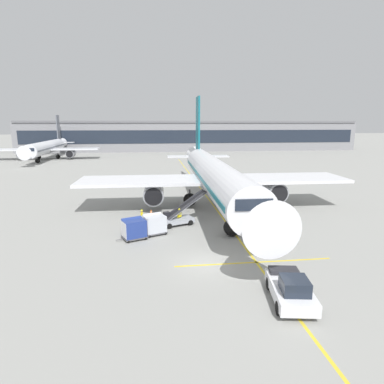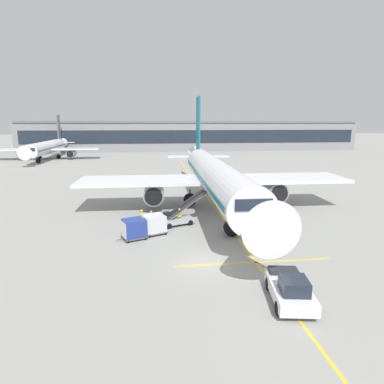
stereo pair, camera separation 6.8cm
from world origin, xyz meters
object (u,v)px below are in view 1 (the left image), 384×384
pushback_tug (291,289)px  ground_crew_by_carts (142,217)px  distant_airplane (47,148)px  baggage_cart_lead (154,224)px  safety_cone_engine_keepout (151,212)px  belt_loader (179,216)px  parked_airplane (214,176)px  baggage_cart_second (134,228)px  ground_crew_marshaller (156,223)px  ground_crew_by_loader (179,215)px

pushback_tug → ground_crew_by_carts: pushback_tug is taller
distant_airplane → baggage_cart_lead: bearing=-66.2°
safety_cone_engine_keepout → belt_loader: bearing=-54.4°
parked_airplane → pushback_tug: (0.35, -21.95, -3.11)m
parked_airplane → ground_crew_by_carts: (-8.60, -6.57, -2.94)m
baggage_cart_second → pushback_tug: baggage_cart_second is taller
parked_airplane → belt_loader: (-4.89, -6.57, -3.02)m
parked_airplane → distant_airplane: 70.09m
parked_airplane → belt_loader: 8.73m
belt_loader → ground_crew_marshaller: 3.35m
pushback_tug → ground_crew_by_carts: (-8.95, 15.38, 0.17)m
belt_loader → baggage_cart_second: (-4.33, -3.65, 0.08)m
belt_loader → ground_crew_marshaller: (-2.31, -2.42, 0.08)m
baggage_cart_lead → ground_crew_by_carts: size_ratio=1.61×
belt_loader → distant_airplane: 73.46m
ground_crew_marshaller → baggage_cart_second: bearing=-148.7°
baggage_cart_second → safety_cone_engine_keepout: (1.52, 7.58, -0.69)m
ground_crew_marshaller → ground_crew_by_carts: bearing=120.1°
ground_crew_marshaller → distant_airplane: bearing=113.9°
pushback_tug → distant_airplane: distant_airplane is taller
safety_cone_engine_keepout → baggage_cart_second: bearing=-101.4°
safety_cone_engine_keepout → distant_airplane: bearing=115.7°
ground_crew_marshaller → distant_airplane: (-30.27, 68.22, 2.36)m
belt_loader → ground_crew_by_loader: bearing=-38.9°
ground_crew_by_loader → ground_crew_by_carts: size_ratio=1.00×
safety_cone_engine_keepout → ground_crew_by_loader: bearing=-54.1°
ground_crew_by_loader → baggage_cart_lead: bearing=-136.3°
pushback_tug → ground_crew_by_carts: 17.79m
ground_crew_marshaller → distant_airplane: size_ratio=0.05×
baggage_cart_lead → belt_loader: bearing=45.4°
safety_cone_engine_keepout → ground_crew_by_carts: bearing=-102.9°
ground_crew_marshaller → safety_cone_engine_keepout: bearing=94.5°
parked_airplane → safety_cone_engine_keepout: parked_airplane is taller
parked_airplane → distant_airplane: (-37.47, 59.23, -0.58)m
parked_airplane → baggage_cart_lead: (-7.39, -9.10, -2.94)m
parked_airplane → pushback_tug: size_ratio=9.11×
baggage_cart_lead → ground_crew_by_loader: (2.59, 2.47, -0.00)m
pushback_tug → safety_cone_engine_keepout: size_ratio=7.26×
baggage_cart_lead → ground_crew_by_loader: 3.58m
pushback_tug → ground_crew_by_loader: bearing=108.6°
parked_airplane → baggage_cart_lead: 12.09m
pushback_tug → distant_airplane: size_ratio=0.12×
parked_airplane → baggage_cart_lead: bearing=-129.1°
baggage_cart_second → ground_crew_by_carts: baggage_cart_second is taller
parked_airplane → belt_loader: bearing=-126.7°
ground_crew_by_loader → pushback_tug: bearing=-71.4°
belt_loader → ground_crew_marshaller: size_ratio=2.99×
baggage_cart_second → parked_airplane: bearing=47.9°
baggage_cart_second → safety_cone_engine_keepout: bearing=78.6°
baggage_cart_lead → baggage_cart_second: (-1.83, -1.12, 0.00)m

